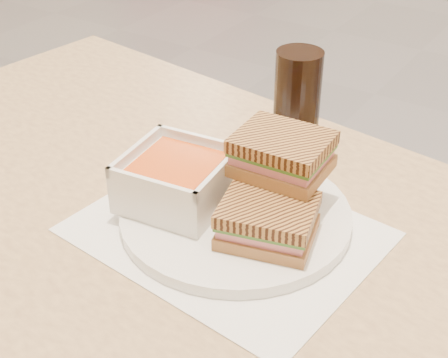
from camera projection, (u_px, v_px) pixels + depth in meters
The scene contains 7 objects.
main_table at pixel (183, 282), 0.90m from camera, with size 1.28×0.85×0.75m.
tray_liner at pixel (227, 232), 0.81m from camera, with size 0.38×0.31×0.00m.
plate at pixel (236, 215), 0.82m from camera, with size 0.29×0.29×0.02m.
soup_bowl at pixel (177, 181), 0.82m from camera, with size 0.14×0.14×0.07m.
panini_lower at pixel (268, 221), 0.76m from camera, with size 0.13×0.12×0.05m.
panini_upper at pixel (282, 154), 0.79m from camera, with size 0.12×0.10×0.05m.
cola_glass at pixel (297, 99), 0.96m from camera, with size 0.07×0.07×0.15m.
Camera 1 is at (0.37, -2.55, 1.25)m, focal length 51.56 mm.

